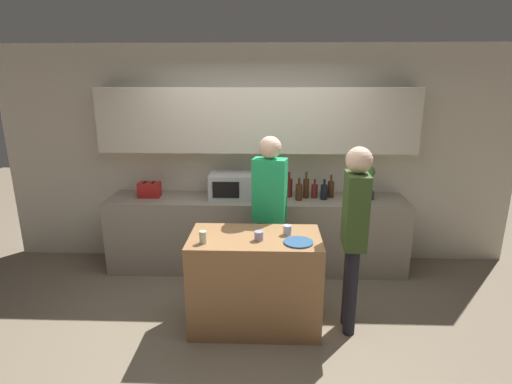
{
  "coord_description": "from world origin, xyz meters",
  "views": [
    {
      "loc": [
        0.15,
        -3.22,
        2.3
      ],
      "look_at": [
        0.03,
        0.42,
        1.26
      ],
      "focal_mm": 28.0,
      "sensor_mm": 36.0,
      "label": 1
    }
  ],
  "objects_px": {
    "cup_2": "(287,230)",
    "person_center": "(354,225)",
    "bottle_1": "(299,192)",
    "person_left": "(270,203)",
    "bottle_2": "(306,188)",
    "bottle_3": "(314,191)",
    "bottle_5": "(331,189)",
    "potted_plant": "(369,183)",
    "bottle_4": "(324,192)",
    "bottle_0": "(289,187)",
    "cup_1": "(203,237)",
    "microwave": "(232,186)",
    "plate_on_island": "(298,242)",
    "cup_0": "(259,236)",
    "toaster": "(149,190)"
  },
  "relations": [
    {
      "from": "bottle_2",
      "to": "bottle_3",
      "type": "height_order",
      "value": "bottle_2"
    },
    {
      "from": "bottle_3",
      "to": "bottle_5",
      "type": "xyz_separation_m",
      "value": [
        0.2,
        0.03,
        0.02
      ]
    },
    {
      "from": "microwave",
      "to": "bottle_0",
      "type": "relative_size",
      "value": 1.68
    },
    {
      "from": "microwave",
      "to": "cup_2",
      "type": "bearing_deg",
      "value": -62.08
    },
    {
      "from": "bottle_0",
      "to": "bottle_1",
      "type": "height_order",
      "value": "bottle_0"
    },
    {
      "from": "potted_plant",
      "to": "plate_on_island",
      "type": "xyz_separation_m",
      "value": [
        -0.92,
        -1.38,
        -0.19
      ]
    },
    {
      "from": "bottle_5",
      "to": "person_center",
      "type": "xyz_separation_m",
      "value": [
        0.01,
        -1.35,
        0.04
      ]
    },
    {
      "from": "cup_2",
      "to": "person_center",
      "type": "distance_m",
      "value": 0.6
    },
    {
      "from": "bottle_0",
      "to": "cup_2",
      "type": "distance_m",
      "value": 1.24
    },
    {
      "from": "bottle_4",
      "to": "potted_plant",
      "type": "bearing_deg",
      "value": 3.31
    },
    {
      "from": "bottle_3",
      "to": "plate_on_island",
      "type": "height_order",
      "value": "bottle_3"
    },
    {
      "from": "toaster",
      "to": "potted_plant",
      "type": "xyz_separation_m",
      "value": [
        2.64,
        -0.0,
        0.11
      ]
    },
    {
      "from": "plate_on_island",
      "to": "cup_0",
      "type": "distance_m",
      "value": 0.35
    },
    {
      "from": "bottle_0",
      "to": "cup_0",
      "type": "height_order",
      "value": "bottle_0"
    },
    {
      "from": "bottle_0",
      "to": "cup_2",
      "type": "bearing_deg",
      "value": -93.15
    },
    {
      "from": "plate_on_island",
      "to": "cup_0",
      "type": "height_order",
      "value": "cup_0"
    },
    {
      "from": "plate_on_island",
      "to": "person_center",
      "type": "relative_size",
      "value": 0.15
    },
    {
      "from": "cup_0",
      "to": "bottle_4",
      "type": "bearing_deg",
      "value": 60.14
    },
    {
      "from": "cup_0",
      "to": "toaster",
      "type": "bearing_deg",
      "value": 135.99
    },
    {
      "from": "person_left",
      "to": "person_center",
      "type": "distance_m",
      "value": 0.99
    },
    {
      "from": "cup_0",
      "to": "cup_2",
      "type": "distance_m",
      "value": 0.3
    },
    {
      "from": "bottle_1",
      "to": "cup_2",
      "type": "relative_size",
      "value": 3.01
    },
    {
      "from": "cup_2",
      "to": "bottle_4",
      "type": "bearing_deg",
      "value": 67.21
    },
    {
      "from": "toaster",
      "to": "person_center",
      "type": "xyz_separation_m",
      "value": [
        2.22,
        -1.28,
        0.05
      ]
    },
    {
      "from": "potted_plant",
      "to": "bottle_3",
      "type": "distance_m",
      "value": 0.65
    },
    {
      "from": "bottle_5",
      "to": "cup_1",
      "type": "height_order",
      "value": "bottle_5"
    },
    {
      "from": "bottle_3",
      "to": "potted_plant",
      "type": "bearing_deg",
      "value": -2.92
    },
    {
      "from": "cup_0",
      "to": "person_left",
      "type": "bearing_deg",
      "value": 82.16
    },
    {
      "from": "toaster",
      "to": "plate_on_island",
      "type": "distance_m",
      "value": 2.2
    },
    {
      "from": "bottle_4",
      "to": "cup_1",
      "type": "height_order",
      "value": "bottle_4"
    },
    {
      "from": "bottle_1",
      "to": "plate_on_island",
      "type": "height_order",
      "value": "bottle_1"
    },
    {
      "from": "bottle_1",
      "to": "cup_1",
      "type": "xyz_separation_m",
      "value": [
        -0.92,
        -1.33,
        -0.04
      ]
    },
    {
      "from": "bottle_5",
      "to": "microwave",
      "type": "bearing_deg",
      "value": -176.98
    },
    {
      "from": "bottle_0",
      "to": "person_center",
      "type": "height_order",
      "value": "person_center"
    },
    {
      "from": "potted_plant",
      "to": "bottle_2",
      "type": "bearing_deg",
      "value": 177.96
    },
    {
      "from": "toaster",
      "to": "plate_on_island",
      "type": "bearing_deg",
      "value": -38.68
    },
    {
      "from": "bottle_1",
      "to": "bottle_4",
      "type": "height_order",
      "value": "bottle_1"
    },
    {
      "from": "cup_1",
      "to": "person_center",
      "type": "distance_m",
      "value": 1.34
    },
    {
      "from": "bottle_0",
      "to": "bottle_2",
      "type": "distance_m",
      "value": 0.21
    },
    {
      "from": "bottle_1",
      "to": "cup_2",
      "type": "distance_m",
      "value": 1.12
    },
    {
      "from": "bottle_3",
      "to": "bottle_4",
      "type": "bearing_deg",
      "value": -30.48
    },
    {
      "from": "bottle_4",
      "to": "toaster",
      "type": "bearing_deg",
      "value": 179.17
    },
    {
      "from": "toaster",
      "to": "person_center",
      "type": "bearing_deg",
      "value": -30.1
    },
    {
      "from": "toaster",
      "to": "bottle_1",
      "type": "bearing_deg",
      "value": -2.4
    },
    {
      "from": "potted_plant",
      "to": "bottle_0",
      "type": "distance_m",
      "value": 0.95
    },
    {
      "from": "bottle_1",
      "to": "cup_1",
      "type": "relative_size",
      "value": 2.43
    },
    {
      "from": "bottle_2",
      "to": "cup_2",
      "type": "distance_m",
      "value": 1.24
    },
    {
      "from": "potted_plant",
      "to": "bottle_1",
      "type": "xyz_separation_m",
      "value": [
        -0.83,
        -0.08,
        -0.1
      ]
    },
    {
      "from": "bottle_4",
      "to": "person_left",
      "type": "xyz_separation_m",
      "value": [
        -0.65,
        -0.61,
        0.05
      ]
    },
    {
      "from": "microwave",
      "to": "bottle_5",
      "type": "bearing_deg",
      "value": 3.02
    }
  ]
}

